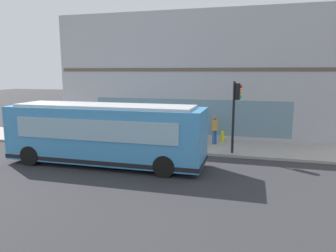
% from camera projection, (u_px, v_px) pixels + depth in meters
% --- Properties ---
extents(ground, '(120.00, 120.00, 0.00)m').
position_uv_depth(ground, '(161.00, 166.00, 15.76)').
color(ground, '#2D2D30').
extents(sidewalk_curb, '(4.09, 40.00, 0.15)m').
position_uv_depth(sidewalk_curb, '(181.00, 145.00, 20.16)').
color(sidewalk_curb, '#9E9991').
rests_on(sidewalk_curb, ground).
extents(building_corner, '(6.46, 19.51, 8.75)m').
position_uv_depth(building_corner, '(197.00, 76.00, 24.42)').
color(building_corner, '#A8A8AD').
rests_on(building_corner, ground).
extents(city_bus_nearside, '(2.63, 10.05, 3.07)m').
position_uv_depth(city_bus_nearside, '(105.00, 134.00, 15.88)').
color(city_bus_nearside, '#3F8CC6').
rests_on(city_bus_nearside, ground).
extents(traffic_light_near_corner, '(0.32, 0.49, 4.01)m').
position_uv_depth(traffic_light_near_corner, '(236.00, 104.00, 17.30)').
color(traffic_light_near_corner, black).
rests_on(traffic_light_near_corner, sidewalk_curb).
extents(fire_hydrant, '(0.35, 0.35, 0.74)m').
position_uv_depth(fire_hydrant, '(222.00, 136.00, 20.53)').
color(fire_hydrant, gold).
rests_on(fire_hydrant, sidewalk_curb).
extents(pedestrian_near_building_entrance, '(0.32, 0.32, 1.64)m').
position_uv_depth(pedestrian_near_building_entrance, '(93.00, 122.00, 22.92)').
color(pedestrian_near_building_entrance, silver).
rests_on(pedestrian_near_building_entrance, sidewalk_curb).
extents(pedestrian_by_light_pole, '(0.32, 0.32, 1.82)m').
position_uv_depth(pedestrian_by_light_pole, '(215.00, 128.00, 19.80)').
color(pedestrian_by_light_pole, '#3359A5').
rests_on(pedestrian_by_light_pole, sidewalk_curb).
extents(newspaper_vending_box, '(0.44, 0.42, 0.90)m').
position_uv_depth(newspaper_vending_box, '(198.00, 138.00, 19.53)').
color(newspaper_vending_box, '#197233').
rests_on(newspaper_vending_box, sidewalk_curb).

